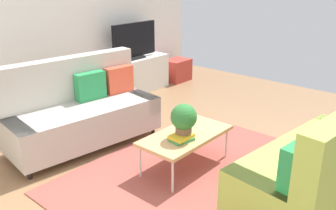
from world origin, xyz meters
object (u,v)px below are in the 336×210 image
(storage_trunk, at_px, (177,70))
(couch_green, at_px, (324,164))
(tv_console, at_px, (135,75))
(vase_0, at_px, (107,59))
(couch_beige, at_px, (81,111))
(table_book_0, at_px, (181,139))
(bottle_1, at_px, (124,56))
(coffee_table, at_px, (186,136))
(bottle_0, at_px, (120,58))
(tv, at_px, (134,41))
(bottle_2, at_px, (128,55))
(potted_plant, at_px, (184,119))

(storage_trunk, bearing_deg, couch_green, -122.49)
(tv_console, bearing_deg, storage_trunk, -5.19)
(vase_0, bearing_deg, couch_beige, -142.10)
(couch_beige, xyz_separation_m, table_book_0, (0.21, -1.49, -0.01))
(vase_0, bearing_deg, storage_trunk, -5.10)
(bottle_1, bearing_deg, storage_trunk, -2.48)
(coffee_table, relative_size, bottle_0, 6.22)
(tv, relative_size, bottle_0, 5.65)
(tv, bearing_deg, coffee_table, -123.01)
(vase_0, bearing_deg, tv_console, -4.93)
(storage_trunk, xyz_separation_m, bottle_0, (-1.48, 0.06, 0.51))
(couch_green, relative_size, coffee_table, 1.80)
(couch_green, bearing_deg, vase_0, 86.18)
(tv, bearing_deg, couch_beige, -153.03)
(couch_beige, distance_m, bottle_1, 1.94)
(vase_0, bearing_deg, bottle_0, -24.61)
(couch_beige, relative_size, tv, 1.99)
(couch_green, distance_m, coffee_table, 1.45)
(coffee_table, bearing_deg, bottle_0, 63.70)
(table_book_0, height_order, bottle_2, bottle_2)
(storage_trunk, relative_size, bottle_1, 2.67)
(couch_beige, distance_m, bottle_2, 2.02)
(bottle_0, relative_size, bottle_1, 0.91)
(tv_console, distance_m, tv, 0.63)
(couch_beige, relative_size, bottle_2, 11.02)
(couch_beige, bearing_deg, bottle_1, -142.45)
(potted_plant, bearing_deg, storage_trunk, 40.62)
(potted_plant, distance_m, bottle_1, 2.81)
(coffee_table, height_order, bottle_0, bottle_0)
(coffee_table, height_order, potted_plant, potted_plant)
(storage_trunk, xyz_separation_m, bottle_1, (-1.38, 0.06, 0.52))
(bottle_0, bearing_deg, potted_plant, -117.85)
(table_book_0, bearing_deg, couch_green, -71.66)
(couch_beige, height_order, coffee_table, couch_beige)
(couch_green, bearing_deg, storage_trunk, 63.93)
(table_book_0, relative_size, bottle_1, 1.23)
(bottle_0, distance_m, bottle_1, 0.10)
(couch_green, height_order, bottle_0, couch_green)
(bottle_0, bearing_deg, couch_beige, -148.12)
(table_book_0, bearing_deg, bottle_0, 61.25)
(potted_plant, xyz_separation_m, bottle_1, (1.39, 2.44, 0.09))
(couch_beige, bearing_deg, vase_0, -134.84)
(tv, relative_size, bottle_2, 5.53)
(tv, relative_size, potted_plant, 2.54)
(potted_plant, xyz_separation_m, vase_0, (1.09, 2.53, 0.07))
(couch_beige, bearing_deg, storage_trunk, -156.14)
(potted_plant, height_order, bottle_0, bottle_0)
(couch_green, xyz_separation_m, storage_trunk, (2.38, 3.74, -0.22))
(bottle_0, bearing_deg, vase_0, 155.39)
(couch_green, relative_size, potted_plant, 5.03)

